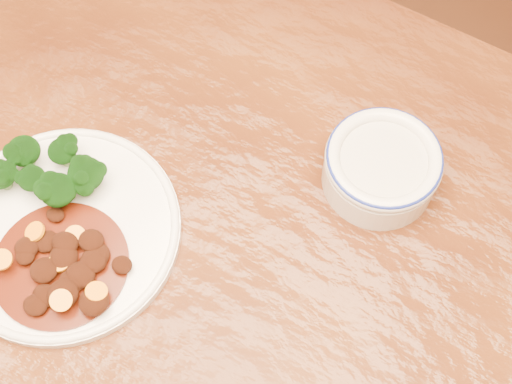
% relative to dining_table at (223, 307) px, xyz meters
% --- Properties ---
extents(dining_table, '(1.57, 1.02, 0.75)m').
position_rel_dining_table_xyz_m(dining_table, '(0.00, 0.00, 0.00)').
color(dining_table, '#5C2D10').
rests_on(dining_table, ground).
extents(dinner_plate, '(0.26, 0.26, 0.02)m').
position_rel_dining_table_xyz_m(dinner_plate, '(-0.18, -0.02, 0.09)').
color(dinner_plate, white).
rests_on(dinner_plate, dining_table).
extents(broccoli_florets, '(0.12, 0.09, 0.04)m').
position_rel_dining_table_xyz_m(broccoli_florets, '(-0.22, 0.02, 0.12)').
color(broccoli_florets, '#658E49').
rests_on(broccoli_florets, dinner_plate).
extents(mince_stew, '(0.15, 0.15, 0.03)m').
position_rel_dining_table_xyz_m(mince_stew, '(-0.15, -0.06, 0.10)').
color(mince_stew, '#4E1508').
rests_on(mince_stew, dinner_plate).
extents(dip_bowl, '(0.13, 0.13, 0.06)m').
position_rel_dining_table_xyz_m(dip_bowl, '(0.10, 0.19, 0.11)').
color(dip_bowl, silver).
rests_on(dip_bowl, dining_table).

